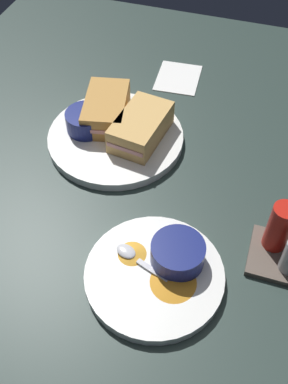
{
  "coord_description": "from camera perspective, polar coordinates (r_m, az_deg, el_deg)",
  "views": [
    {
      "loc": [
        54.0,
        13.78,
        58.62
      ],
      "look_at": [
        9.05,
        -0.74,
        3.0
      ],
      "focal_mm": 42.13,
      "sensor_mm": 36.0,
      "label": 1
    }
  ],
  "objects": [
    {
      "name": "spoon_by_gravy_ramekin",
      "position": [
        0.67,
        -1.78,
        -7.98
      ],
      "size": [
        4.71,
        9.78,
        0.8
      ],
      "color": "silver",
      "rests_on": "plate_chips_companion"
    },
    {
      "name": "ramekin_dark_sauce",
      "position": [
        0.85,
        -7.36,
        8.98
      ],
      "size": [
        7.52,
        7.52,
        3.73
      ],
      "color": "navy",
      "rests_on": "plate_sandwich_main"
    },
    {
      "name": "sandwich_half_near",
      "position": [
        0.83,
        -0.38,
        8.24
      ],
      "size": [
        14.08,
        9.28,
        4.8
      ],
      "color": "tan",
      "rests_on": "plate_sandwich_main"
    },
    {
      "name": "condiment_caddy",
      "position": [
        0.7,
        17.09,
        -6.22
      ],
      "size": [
        9.0,
        9.0,
        9.5
      ],
      "color": "brown",
      "rests_on": "ground_plane"
    },
    {
      "name": "ground_plane",
      "position": [
        0.82,
        2.44,
        2.43
      ],
      "size": [
        110.0,
        110.0,
        3.0
      ],
      "primitive_type": "cube",
      "color": "#283833"
    },
    {
      "name": "spoon_by_dark_ramekin",
      "position": [
        0.86,
        -3.36,
        8.08
      ],
      "size": [
        4.0,
        9.9,
        0.8
      ],
      "color": "silver",
      "rests_on": "plate_sandwich_main"
    },
    {
      "name": "plate_sandwich_main",
      "position": [
        0.85,
        -3.6,
        6.89
      ],
      "size": [
        25.33,
        25.33,
        1.6
      ],
      "primitive_type": "cylinder",
      "color": "white",
      "rests_on": "ground_plane"
    },
    {
      "name": "plantain_chip_scatter",
      "position": [
        0.66,
        2.74,
        -9.56
      ],
      "size": [
        11.38,
        13.73,
        0.6
      ],
      "color": "gold",
      "rests_on": "plate_chips_companion"
    },
    {
      "name": "ramekin_light_gravy",
      "position": [
        0.66,
        4.3,
        -7.69
      ],
      "size": [
        7.92,
        7.92,
        3.55
      ],
      "color": "navy",
      "rests_on": "plate_chips_companion"
    },
    {
      "name": "paper_napkin_folded",
      "position": [
        1.01,
        4.34,
        14.26
      ],
      "size": [
        11.63,
        9.78,
        0.4
      ],
      "primitive_type": "cube",
      "rotation": [
        0.0,
        0.0,
        0.07
      ],
      "color": "white",
      "rests_on": "ground_plane"
    },
    {
      "name": "sandwich_half_far",
      "position": [
        0.87,
        -4.81,
        10.43
      ],
      "size": [
        14.45,
        10.2,
        4.8
      ],
      "color": "#C68C42",
      "rests_on": "plate_sandwich_main"
    },
    {
      "name": "plate_chips_companion",
      "position": [
        0.67,
        1.32,
        -10.5
      ],
      "size": [
        20.38,
        20.38,
        1.6
      ],
      "primitive_type": "cylinder",
      "color": "white",
      "rests_on": "ground_plane"
    }
  ]
}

